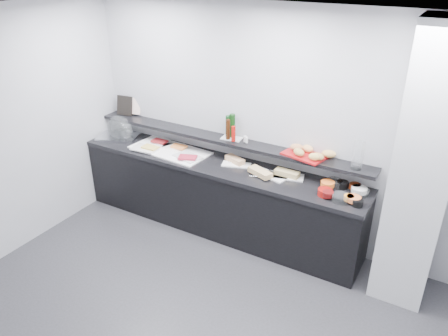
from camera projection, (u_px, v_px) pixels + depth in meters
The scene contains 55 objects.
back_wall at pixel (283, 130), 4.87m from camera, with size 5.00×0.02×2.70m, color #A8AAAF.
ceiling at pixel (170, 29), 2.72m from camera, with size 5.00×5.00×0.00m, color white.
column at pixel (422, 173), 3.92m from camera, with size 0.50×0.50×2.70m, color silver.
buffet_cabinet at pixel (217, 198), 5.36m from camera, with size 3.60×0.60×0.85m, color black.
counter_top at pixel (216, 165), 5.16m from camera, with size 3.62×0.62×0.05m, color black.
wall_shelf at pixel (224, 140), 5.18m from camera, with size 3.60×0.25×0.04m, color black.
cloche_base at pixel (118, 137), 5.82m from camera, with size 0.52×0.34×0.04m, color #BBBDC2.
cloche_dome at pixel (120, 128), 5.81m from camera, with size 0.43×0.28×0.34m, color white.
linen_runner at pixel (170, 150), 5.46m from camera, with size 1.01×0.48×0.01m, color white.
platter_meat_a at pixel (163, 142), 5.66m from camera, with size 0.31×0.21×0.01m, color silver.
food_meat_a at pixel (159, 141), 5.63m from camera, with size 0.20×0.13×0.02m, color maroon.
platter_salmon at pixel (173, 146), 5.53m from camera, with size 0.26×0.18×0.01m, color white.
food_salmon at pixel (179, 147), 5.47m from camera, with size 0.19×0.12×0.02m, color orange.
platter_cheese at pixel (145, 149), 5.47m from camera, with size 0.33×0.22×0.01m, color silver.
food_cheese at pixel (150, 147), 5.46m from camera, with size 0.20×0.13×0.02m, color #DCBB55.
platter_meat_b at pixel (188, 157), 5.25m from camera, with size 0.33×0.22×0.01m, color silver.
food_meat_b at pixel (188, 157), 5.19m from camera, with size 0.21×0.14×0.02m, color maroon.
sandwich_plate_left at pixel (236, 165), 5.09m from camera, with size 0.33×0.14×0.01m, color white.
sandwich_food_left at pixel (235, 160), 5.12m from camera, with size 0.25×0.10×0.06m, color tan.
tongs_left at pixel (235, 163), 5.10m from camera, with size 0.01×0.01×0.16m, color silver.
sandwich_plate_mid at pixel (270, 175), 4.85m from camera, with size 0.39×0.17×0.01m, color white.
sandwich_food_mid at pixel (260, 172), 4.83m from camera, with size 0.30×0.11×0.06m, color tan.
tongs_mid at pixel (256, 176), 4.80m from camera, with size 0.01×0.01×0.16m, color #B8BABF.
sandwich_plate_right at pixel (285, 176), 4.83m from camera, with size 0.40×0.17×0.01m, color white.
sandwich_food_right at pixel (287, 173), 4.81m from camera, with size 0.27×0.10×0.06m, color tan.
tongs_right at pixel (285, 176), 4.80m from camera, with size 0.01×0.01×0.16m, color #AEB1B5.
bowl_glass_fruit at pixel (334, 183), 4.63m from camera, with size 0.18×0.18×0.07m, color white.
fill_glass_fruit at pixel (328, 184), 4.58m from camera, with size 0.15×0.15×0.05m, color orange.
bowl_black_jam at pixel (342, 185), 4.59m from camera, with size 0.12×0.12×0.07m, color black.
fill_black_jam at pixel (355, 186), 4.54m from camera, with size 0.12×0.12×0.05m, color #5B1F0D.
bowl_glass_cream at pixel (360, 192), 4.46m from camera, with size 0.18×0.18×0.07m, color white.
fill_glass_cream at pixel (359, 190), 4.47m from camera, with size 0.16×0.16×0.05m, color white.
bowl_red_jam at pixel (325, 192), 4.44m from camera, with size 0.15×0.15×0.07m, color maroon.
fill_red_jam at pixel (328, 194), 4.39m from camera, with size 0.11×0.11×0.05m, color #540C0C.
bowl_glass_salmon at pixel (341, 198), 4.34m from camera, with size 0.18×0.18×0.07m, color white.
fill_glass_salmon at pixel (354, 199), 4.31m from camera, with size 0.14×0.14×0.05m, color orange.
bowl_black_fruit at pixel (358, 203), 4.26m from camera, with size 0.11×0.11×0.07m, color black.
fill_black_fruit at pixel (349, 198), 4.32m from camera, with size 0.10×0.10×0.05m, color orange.
framed_print at pixel (125, 106), 5.87m from camera, with size 0.23×0.02×0.26m, color black.
print_art at pixel (134, 106), 5.85m from camera, with size 0.17×0.00×0.22m, color beige.
condiment_tray at pixel (232, 138), 5.16m from camera, with size 0.24×0.15×0.01m, color silver.
bottle_green_a at pixel (228, 126), 5.13m from camera, with size 0.06×0.06×0.26m, color black.
bottle_brown at pixel (228, 129), 5.07m from camera, with size 0.05×0.05×0.24m, color #331809.
bottle_green_b at pixel (232, 126), 5.13m from camera, with size 0.07×0.07×0.28m, color black.
bottle_hot at pixel (233, 134), 5.03m from camera, with size 0.05×0.05×0.18m, color #A9100C.
shaker_salt at pixel (247, 140), 5.01m from camera, with size 0.03×0.03×0.07m, color white.
shaker_pepper at pixel (245, 139), 5.04m from camera, with size 0.04×0.04×0.07m, color silver.
bread_tray at pixel (305, 155), 4.73m from camera, with size 0.45×0.31×0.02m, color #9F1113.
bread_roll_nw at pixel (297, 147), 4.78m from camera, with size 0.14×0.09×0.08m, color #BC7948.
bread_roll_n at pixel (308, 149), 4.75m from camera, with size 0.14×0.09×0.08m, color tan.
bread_roll_ne at pixel (329, 154), 4.63m from camera, with size 0.16×0.10×0.08m, color tan.
bread_roll_sw at pixel (299, 152), 4.67m from camera, with size 0.14×0.09×0.08m, color #B08A43.
bread_roll_s at pixel (314, 157), 4.56m from camera, with size 0.12×0.08×0.08m, color gold.
bread_roll_se at pixel (318, 156), 4.57m from camera, with size 0.13×0.08×0.08m, color #B78C46.
carafe at pixel (358, 155), 4.38m from camera, with size 0.11×0.11×0.30m, color white.
Camera 1 is at (1.71, -2.27, 3.13)m, focal length 35.00 mm.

